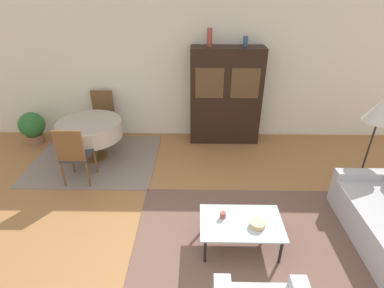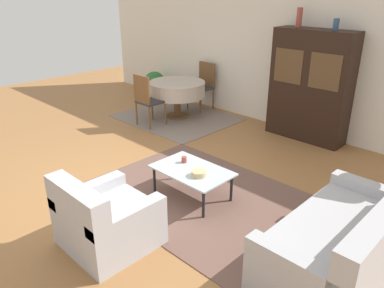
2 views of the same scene
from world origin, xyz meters
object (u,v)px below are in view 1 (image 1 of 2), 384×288
display_cabinet (225,96)px  cup (223,215)px  dining_table (90,130)px  dining_chair_far (102,113)px  coffee_table (241,224)px  bowl (258,224)px  floor_lamp (380,113)px  vase_short (245,42)px  dining_chair_near (74,153)px  potted_plant (32,127)px  vase_tall (210,37)px

display_cabinet → cup: bearing=-94.7°
dining_table → dining_chair_far: bearing=90.0°
coffee_table → dining_chair_far: dining_chair_far is taller
dining_table → bowl: dining_table is taller
dining_table → floor_lamp: bearing=-9.4°
dining_table → bowl: bearing=-39.1°
coffee_table → cup: bearing=160.8°
vase_short → dining_chair_far: bearing=-179.9°
dining_chair_near → dining_chair_far: bearing=90.0°
dining_chair_far → cup: dining_chair_far is taller
dining_chair_near → display_cabinet: bearing=32.7°
cup → bowl: bearing=-19.3°
dining_chair_far → bowl: dining_chair_far is taller
dining_table → bowl: size_ratio=6.23×
display_cabinet → dining_table: size_ratio=1.65×
dining_chair_near → potted_plant: (-1.40, 1.38, -0.21)m
cup → potted_plant: (-3.68, 2.62, -0.07)m
coffee_table → dining_chair_far: bearing=130.6°
dining_chair_far → bowl: size_ratio=5.46×
coffee_table → vase_short: bearing=83.8°
dining_chair_far → vase_tall: (2.16, 0.00, 1.49)m
cup → vase_tall: size_ratio=0.25×
cup → vase_tall: vase_tall is taller
floor_lamp → potted_plant: (-6.02, 1.35, -0.92)m
floor_lamp → vase_short: 2.50m
cup → vase_tall: (-0.11, 2.84, 1.63)m
coffee_table → cup: cup is taller
display_cabinet → dining_chair_far: size_ratio=1.88×
vase_tall → vase_short: vase_tall is taller
coffee_table → vase_short: 3.36m
cup → vase_short: (0.54, 2.84, 1.56)m
coffee_table → dining_table: bearing=139.8°
coffee_table → dining_table: 3.28m
coffee_table → dining_chair_near: size_ratio=0.99×
floor_lamp → cup: bearing=-151.6°
dining_table → floor_lamp: floor_lamp is taller
floor_lamp → potted_plant: bearing=167.4°
coffee_table → vase_short: vase_short is taller
floor_lamp → dining_chair_far: bearing=161.3°
dining_table → floor_lamp: 4.74m
dining_chair_far → vase_tall: size_ratio=3.19×
bowl → vase_short: vase_short is taller
vase_short → potted_plant: (-4.21, -0.23, -1.64)m
dining_chair_far → potted_plant: 1.43m
coffee_table → dining_chair_far: size_ratio=0.99×
coffee_table → cup: 0.25m
vase_short → dining_table: bearing=-164.0°
floor_lamp → potted_plant: 6.24m
dining_table → bowl: 3.45m
dining_table → dining_chair_far: dining_chair_far is taller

